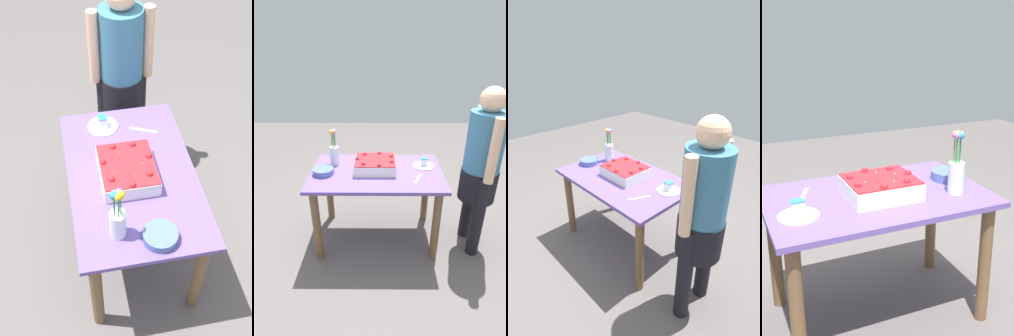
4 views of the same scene
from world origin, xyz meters
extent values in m
plane|color=#5F5756|center=(0.00, 0.00, 0.00)|extent=(8.00, 8.00, 0.00)
cube|color=#684F9F|center=(0.00, 0.00, 0.72)|extent=(1.17, 0.74, 0.03)
cylinder|color=brown|center=(-0.51, -0.30, 0.35)|extent=(0.07, 0.07, 0.70)
cylinder|color=brown|center=(0.51, -0.30, 0.35)|extent=(0.07, 0.07, 0.70)
cylinder|color=brown|center=(-0.51, 0.30, 0.35)|extent=(0.07, 0.07, 0.70)
cylinder|color=brown|center=(0.51, 0.30, 0.35)|extent=(0.07, 0.07, 0.70)
cube|color=white|center=(0.01, -0.03, 0.78)|extent=(0.37, 0.32, 0.09)
cube|color=red|center=(0.01, -0.03, 0.83)|extent=(0.36, 0.31, 0.01)
sphere|color=red|center=(0.17, -0.03, 0.84)|extent=(0.04, 0.04, 0.04)
sphere|color=red|center=(0.11, 0.08, 0.84)|extent=(0.04, 0.04, 0.04)
sphere|color=red|center=(-0.02, 0.10, 0.84)|extent=(0.04, 0.04, 0.04)
sphere|color=red|center=(-0.13, 0.03, 0.84)|extent=(0.04, 0.04, 0.04)
sphere|color=red|center=(-0.13, -0.09, 0.84)|extent=(0.04, 0.04, 0.04)
sphere|color=red|center=(-0.02, -0.16, 0.84)|extent=(0.04, 0.04, 0.04)
sphere|color=red|center=(0.11, -0.14, 0.84)|extent=(0.04, 0.04, 0.04)
cone|color=#2D8438|center=(0.05, -0.11, 0.84)|extent=(0.02, 0.02, 0.02)
cone|color=#2D8438|center=(0.02, 0.06, 0.84)|extent=(0.02, 0.02, 0.02)
cone|color=#2D8438|center=(0.11, 0.00, 0.84)|extent=(0.02, 0.02, 0.02)
cone|color=#2D8438|center=(-0.08, -0.06, 0.84)|extent=(0.02, 0.02, 0.02)
cylinder|color=white|center=(-0.44, -0.10, 0.74)|extent=(0.20, 0.20, 0.01)
cube|color=white|center=(-0.44, -0.10, 0.78)|extent=(0.06, 0.06, 0.07)
cube|color=#2B7ACC|center=(-0.44, -0.10, 0.81)|extent=(0.06, 0.06, 0.01)
cube|color=silver|center=(-0.35, 0.14, 0.74)|extent=(0.09, 0.18, 0.00)
cylinder|color=white|center=(0.40, -0.15, 0.82)|extent=(0.09, 0.09, 0.17)
cylinder|color=#2D8438|center=(0.41, -0.15, 0.98)|extent=(0.01, 0.01, 0.15)
sphere|color=gold|center=(0.41, -0.15, 1.05)|extent=(0.03, 0.03, 0.03)
cylinder|color=#2D8438|center=(0.40, -0.13, 0.98)|extent=(0.01, 0.01, 0.15)
sphere|color=gold|center=(0.40, -0.13, 1.05)|extent=(0.04, 0.04, 0.04)
cylinder|color=#2D8438|center=(0.38, -0.14, 0.98)|extent=(0.01, 0.01, 0.15)
sphere|color=#DA6696|center=(0.38, -0.14, 1.05)|extent=(0.04, 0.04, 0.04)
cylinder|color=#2D8438|center=(0.38, -0.16, 0.98)|extent=(0.01, 0.01, 0.15)
sphere|color=pink|center=(0.38, -0.16, 1.05)|extent=(0.03, 0.03, 0.03)
cylinder|color=#2D8438|center=(0.40, -0.17, 0.98)|extent=(0.01, 0.01, 0.15)
sphere|color=teal|center=(0.40, -0.17, 1.05)|extent=(0.04, 0.04, 0.04)
cylinder|color=#5168A0|center=(0.47, 0.06, 0.76)|extent=(0.18, 0.18, 0.05)
cylinder|color=black|center=(-0.89, -0.03, 0.39)|extent=(0.11, 0.11, 0.78)
cylinder|color=black|center=(-0.89, 0.23, 0.39)|extent=(0.11, 0.11, 0.78)
cylinder|color=black|center=(-0.89, 0.10, 0.66)|extent=(0.31, 0.32, 0.28)
cylinder|color=teal|center=(-0.89, 0.10, 1.04)|extent=(0.30, 0.30, 0.52)
sphere|color=#F1BC95|center=(-0.89, 0.10, 1.39)|extent=(0.20, 0.20, 0.20)
cylinder|color=#F1BC95|center=(-0.89, -0.09, 1.04)|extent=(0.08, 0.08, 0.52)
cylinder|color=#F1BC95|center=(-0.89, 0.29, 1.04)|extent=(0.08, 0.08, 0.52)
camera|label=1|loc=(1.61, -0.34, 2.56)|focal=45.00mm
camera|label=2|loc=(-0.04, 2.10, 1.80)|focal=28.00mm
camera|label=3|loc=(-1.61, 1.39, 1.84)|focal=28.00mm
camera|label=4|loc=(-0.78, -1.92, 1.59)|focal=45.00mm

